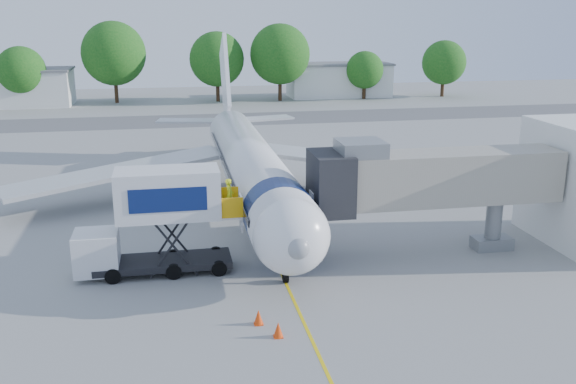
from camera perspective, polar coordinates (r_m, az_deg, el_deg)
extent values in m
plane|color=gray|center=(41.31, -2.63, -2.81)|extent=(160.00, 160.00, 0.00)
cube|color=yellow|center=(41.31, -2.63, -2.81)|extent=(0.15, 70.00, 0.01)
cube|color=#59595B|center=(82.04, -6.84, 6.38)|extent=(120.00, 10.00, 0.01)
cylinder|color=white|center=(43.34, -3.25, 2.19)|extent=(3.70, 28.00, 3.70)
sphere|color=white|center=(30.07, 0.29, -3.93)|extent=(3.70, 3.70, 3.70)
sphere|color=gray|center=(28.64, 0.88, -4.95)|extent=(1.10, 1.10, 1.10)
cone|color=white|center=(59.91, -5.41, 5.91)|extent=(3.70, 6.00, 3.70)
cube|color=white|center=(60.34, -5.60, 10.00)|extent=(0.35, 7.26, 8.29)
cube|color=#B1B3B6|center=(48.75, 6.77, 2.78)|extent=(16.17, 9.32, 1.42)
cube|color=#B1B3B6|center=(46.71, -14.83, 1.79)|extent=(16.17, 9.32, 1.42)
cylinder|color=#999BA0|center=(46.19, 3.32, 0.86)|extent=(2.10, 3.60, 2.10)
cylinder|color=#999BA0|center=(44.88, -10.44, 0.18)|extent=(2.10, 3.60, 2.10)
cube|color=black|center=(29.64, 0.40, -3.30)|extent=(2.60, 1.39, 0.81)
cylinder|color=#0B1A50|center=(32.86, -0.71, -2.20)|extent=(3.73, 2.00, 3.73)
cylinder|color=silver|center=(32.25, -0.23, -6.81)|extent=(0.16, 0.16, 1.50)
cylinder|color=black|center=(32.42, -0.23, -7.52)|extent=(0.25, 0.64, 0.64)
cylinder|color=black|center=(47.24, -0.55, 0.16)|extent=(0.35, 0.90, 0.90)
cylinder|color=black|center=(46.64, -6.85, -0.16)|extent=(0.35, 0.90, 0.90)
cube|color=gray|center=(35.98, 13.26, 1.28)|extent=(13.60, 2.60, 2.80)
cube|color=black|center=(34.00, 3.81, 0.84)|extent=(2.00, 3.20, 3.20)
cube|color=slate|center=(34.02, 6.48, 3.89)|extent=(2.40, 2.40, 0.80)
cylinder|color=slate|center=(38.30, 17.79, -2.71)|extent=(0.90, 0.90, 3.00)
cube|color=slate|center=(38.66, 17.65, -4.33)|extent=(2.20, 1.20, 0.70)
cylinder|color=black|center=(38.25, 16.46, -4.45)|extent=(0.30, 0.70, 0.70)
cylinder|color=black|center=(39.09, 18.82, -4.22)|extent=(0.30, 0.70, 0.70)
cube|color=black|center=(34.19, -11.00, -6.14)|extent=(7.00, 2.30, 0.35)
cube|color=silver|center=(34.12, -16.64, -5.13)|extent=(2.20, 2.20, 2.10)
cube|color=black|center=(33.97, -16.70, -4.42)|extent=(1.90, 2.10, 0.70)
cube|color=silver|center=(33.01, -10.64, -0.13)|extent=(5.20, 2.40, 2.50)
cube|color=#0B1A50|center=(31.84, -10.62, -0.72)|extent=(3.80, 0.04, 1.20)
cube|color=silver|center=(33.48, -5.14, -1.83)|extent=(1.10, 2.20, 0.10)
cube|color=#E0A00B|center=(32.32, -4.98, -1.46)|extent=(1.10, 0.06, 1.10)
cube|color=#E0A00B|center=(34.32, -5.34, -0.44)|extent=(1.10, 0.06, 1.10)
cylinder|color=black|center=(33.34, -6.14, -6.79)|extent=(0.80, 0.25, 0.80)
cylinder|color=black|center=(35.29, -6.43, -5.50)|extent=(0.80, 0.25, 0.80)
cylinder|color=black|center=(33.41, -15.30, -7.23)|extent=(0.80, 0.25, 0.80)
cylinder|color=black|center=(35.35, -15.06, -5.92)|extent=(0.80, 0.25, 0.80)
imported|color=#CDDF17|center=(33.21, -5.21, -0.30)|extent=(0.47, 0.67, 1.76)
cube|color=silver|center=(25.48, -2.57, -13.23)|extent=(4.24, 2.85, 1.55)
cube|color=#0B1A50|center=(25.25, -2.59, -12.24)|extent=(2.60, 2.35, 0.39)
cylinder|color=black|center=(25.19, -6.37, -14.70)|extent=(0.82, 0.45, 0.78)
cylinder|color=black|center=(26.52, -5.83, -13.02)|extent=(0.82, 0.45, 0.78)
cylinder|color=black|center=(24.91, 0.95, -14.97)|extent=(0.82, 0.45, 0.78)
cylinder|color=black|center=(26.26, 1.07, -13.25)|extent=(0.82, 0.45, 0.78)
cone|color=#E83E0C|center=(28.37, -2.64, -11.04)|extent=(0.43, 0.43, 0.68)
cube|color=#E83E0C|center=(28.52, -2.64, -11.62)|extent=(0.39, 0.39, 0.04)
cone|color=#E83E0C|center=(27.33, -0.88, -12.13)|extent=(0.43, 0.43, 0.68)
cube|color=#E83E0C|center=(27.48, -0.88, -12.72)|extent=(0.39, 0.39, 0.04)
cube|color=silver|center=(101.90, -23.73, 8.40)|extent=(18.00, 8.00, 5.00)
cube|color=slate|center=(101.66, -23.89, 9.88)|extent=(18.40, 8.40, 0.30)
cube|color=silver|center=(105.00, 4.54, 9.84)|extent=(16.00, 7.00, 5.00)
cube|color=slate|center=(104.77, 4.57, 11.28)|extent=(16.40, 7.40, 0.30)
cylinder|color=#382314|center=(99.06, -22.42, 7.80)|extent=(0.56, 0.56, 3.05)
sphere|color=#165216|center=(98.69, -22.65, 9.93)|extent=(6.77, 6.77, 6.77)
cylinder|color=#382314|center=(100.38, -15.03, 8.87)|extent=(0.56, 0.56, 4.22)
sphere|color=#165216|center=(99.95, -15.24, 11.80)|extent=(9.39, 9.39, 9.39)
cylinder|color=#382314|center=(99.14, -6.26, 9.07)|extent=(0.56, 0.56, 3.68)
sphere|color=#165216|center=(98.73, -6.34, 11.66)|extent=(8.19, 8.19, 8.19)
cylinder|color=#382314|center=(99.42, -0.72, 9.29)|extent=(0.56, 0.56, 4.08)
sphere|color=#165216|center=(98.99, -0.73, 12.16)|extent=(9.07, 9.07, 9.07)
cylinder|color=#382314|center=(102.42, 6.78, 8.96)|extent=(0.56, 0.56, 2.60)
sphere|color=#165216|center=(102.10, 6.84, 10.73)|extent=(5.79, 5.79, 5.79)
cylinder|color=#382314|center=(107.46, 13.56, 9.09)|extent=(0.56, 0.56, 3.14)
sphere|color=#165216|center=(107.12, 13.70, 11.13)|extent=(6.97, 6.97, 6.97)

